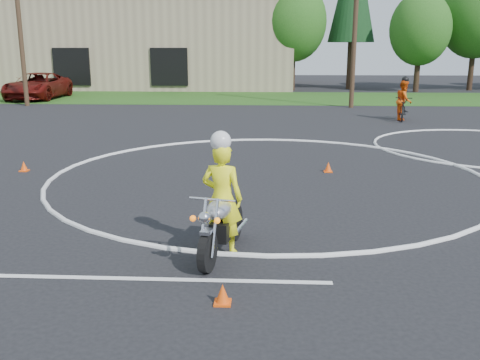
{
  "coord_description": "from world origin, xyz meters",
  "views": [
    {
      "loc": [
        -0.04,
        -11.67,
        3.54
      ],
      "look_at": [
        -0.54,
        -1.89,
        1.1
      ],
      "focal_mm": 40.0,
      "sensor_mm": 36.0,
      "label": 1
    }
  ],
  "objects_px": {
    "rider_primary_grp": "(222,195)",
    "rider_second_grp": "(403,105)",
    "pickup_grp": "(38,86)",
    "primary_motorcycle": "(221,224)"
  },
  "relations": [
    {
      "from": "rider_second_grp",
      "to": "rider_primary_grp",
      "type": "bearing_deg",
      "value": -98.33
    },
    {
      "from": "rider_primary_grp",
      "to": "rider_second_grp",
      "type": "xyz_separation_m",
      "value": [
        7.51,
        18.12,
        -0.29
      ]
    },
    {
      "from": "rider_second_grp",
      "to": "pickup_grp",
      "type": "relative_size",
      "value": 0.36
    },
    {
      "from": "rider_primary_grp",
      "to": "pickup_grp",
      "type": "distance_m",
      "value": 32.04
    },
    {
      "from": "rider_primary_grp",
      "to": "rider_second_grp",
      "type": "relative_size",
      "value": 0.92
    },
    {
      "from": "primary_motorcycle",
      "to": "pickup_grp",
      "type": "bearing_deg",
      "value": 131.09
    },
    {
      "from": "rider_primary_grp",
      "to": "rider_second_grp",
      "type": "bearing_deg",
      "value": 80.15
    },
    {
      "from": "rider_second_grp",
      "to": "pickup_grp",
      "type": "bearing_deg",
      "value": 170.46
    },
    {
      "from": "primary_motorcycle",
      "to": "rider_primary_grp",
      "type": "height_order",
      "value": "rider_primary_grp"
    },
    {
      "from": "rider_second_grp",
      "to": "pickup_grp",
      "type": "xyz_separation_m",
      "value": [
        -22.82,
        10.03,
        0.14
      ]
    }
  ]
}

